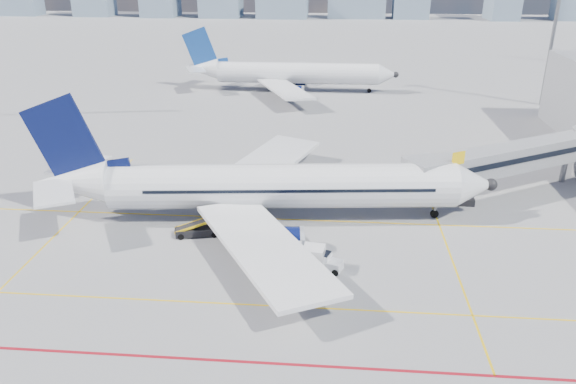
% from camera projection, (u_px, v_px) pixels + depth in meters
% --- Properties ---
extents(ground, '(420.00, 420.00, 0.00)m').
position_uv_depth(ground, '(278.00, 263.00, 44.89)').
color(ground, slate).
rests_on(ground, ground).
extents(apron_markings, '(90.00, 35.12, 0.01)m').
position_uv_depth(apron_markings, '(265.00, 289.00, 41.35)').
color(apron_markings, gold).
rests_on(apron_markings, ground).
extents(jet_bridge, '(23.55, 15.78, 6.30)m').
position_uv_depth(jet_bridge, '(524.00, 157.00, 57.13)').
color(jet_bridge, gray).
rests_on(jet_bridge, ground).
extents(floodlight_mast_ne, '(3.20, 0.61, 25.45)m').
position_uv_depth(floodlight_mast_ne, '(556.00, 19.00, 87.11)').
color(floodlight_mast_ne, slate).
rests_on(floodlight_mast_ne, ground).
extents(main_aircraft, '(42.12, 36.64, 12.31)m').
position_uv_depth(main_aircraft, '(263.00, 187.00, 51.11)').
color(main_aircraft, silver).
rests_on(main_aircraft, ground).
extents(second_aircraft, '(38.48, 33.53, 11.21)m').
position_uv_depth(second_aircraft, '(288.00, 73.00, 100.23)').
color(second_aircraft, silver).
rests_on(second_aircraft, ground).
extents(baggage_tug, '(2.38, 1.89, 1.46)m').
position_uv_depth(baggage_tug, '(327.00, 262.00, 43.58)').
color(baggage_tug, silver).
rests_on(baggage_tug, ground).
extents(cargo_dolly, '(3.99, 2.18, 2.08)m').
position_uv_depth(cargo_dolly, '(302.00, 257.00, 43.48)').
color(cargo_dolly, black).
rests_on(cargo_dolly, ground).
extents(belt_loader, '(5.52, 2.39, 2.21)m').
position_uv_depth(belt_loader, '(199.00, 229.00, 49.09)').
color(belt_loader, black).
rests_on(belt_loader, ground).
extents(ramp_worker, '(0.52, 0.66, 1.59)m').
position_uv_depth(ramp_worker, '(307.00, 282.00, 40.70)').
color(ramp_worker, yellow).
rests_on(ramp_worker, ground).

